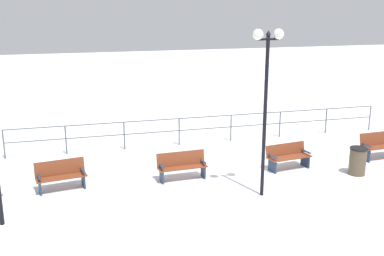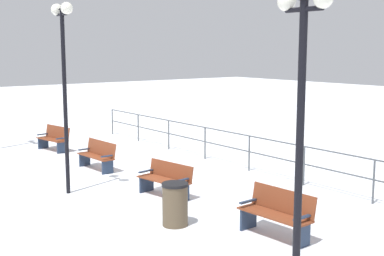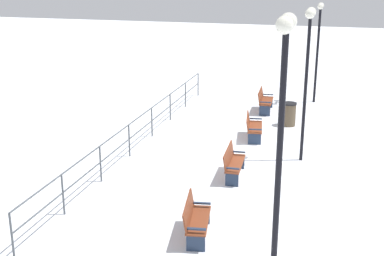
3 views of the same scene
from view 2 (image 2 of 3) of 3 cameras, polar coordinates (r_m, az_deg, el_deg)
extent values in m
plane|color=white|center=(15.09, -6.78, -5.79)|extent=(80.00, 80.00, 0.00)
cube|color=brown|center=(20.00, -15.01, -1.20)|extent=(0.70, 1.56, 0.04)
cube|color=brown|center=(20.08, -14.46, -0.44)|extent=(0.36, 1.50, 0.45)
cube|color=#23334C|center=(20.59, -15.93, -1.57)|extent=(0.42, 0.12, 0.43)
cube|color=#23334C|center=(19.49, -13.98, -2.06)|extent=(0.42, 0.12, 0.43)
cube|color=#23334C|center=(20.52, -16.02, -0.66)|extent=(0.43, 0.14, 0.04)
cube|color=#23334C|center=(19.42, -14.07, -1.10)|extent=(0.43, 0.14, 0.04)
cube|color=brown|center=(16.56, -10.48, -3.05)|extent=(0.51, 1.63, 0.04)
cube|color=brown|center=(16.62, -9.87, -2.15)|extent=(0.20, 1.61, 0.45)
cube|color=#23334C|center=(17.21, -11.63, -3.38)|extent=(0.38, 0.07, 0.43)
cube|color=#23334C|center=(16.01, -9.20, -4.21)|extent=(0.38, 0.07, 0.43)
cube|color=#23334C|center=(17.13, -11.73, -2.29)|extent=(0.38, 0.09, 0.04)
cube|color=#23334C|center=(15.93, -9.29, -3.05)|extent=(0.38, 0.09, 0.04)
cube|color=brown|center=(13.38, -3.11, -5.68)|extent=(0.73, 1.61, 0.04)
cube|color=brown|center=(13.50, -2.31, -4.60)|extent=(0.33, 1.55, 0.40)
cube|color=#23334C|center=(13.93, -4.99, -6.06)|extent=(0.46, 0.12, 0.44)
cube|color=#23334C|center=(12.96, -1.08, -7.14)|extent=(0.46, 0.12, 0.44)
cube|color=#23334C|center=(13.83, -5.07, -4.71)|extent=(0.47, 0.14, 0.04)
cube|color=#23334C|center=(12.86, -1.15, -5.70)|extent=(0.47, 0.14, 0.04)
cube|color=brown|center=(10.65, 8.95, -9.33)|extent=(0.59, 1.62, 0.04)
cube|color=brown|center=(10.77, 9.88, -7.78)|extent=(0.20, 1.60, 0.46)
cube|color=#23334C|center=(11.17, 6.17, -9.71)|extent=(0.46, 0.07, 0.48)
cube|color=#23334C|center=(10.31, 11.91, -11.43)|extent=(0.46, 0.07, 0.48)
cube|color=#23334C|center=(11.05, 6.13, -7.96)|extent=(0.46, 0.09, 0.04)
cube|color=#23334C|center=(10.18, 11.90, -9.56)|extent=(0.46, 0.09, 0.04)
cylinder|color=black|center=(13.74, -13.67, 2.59)|extent=(0.10, 0.10, 4.71)
cylinder|color=black|center=(13.70, -14.01, 11.93)|extent=(0.06, 0.60, 0.06)
sphere|color=white|center=(13.98, -14.53, 12.40)|extent=(0.30, 0.30, 0.30)
sphere|color=white|center=(13.43, -13.52, 12.60)|extent=(0.30, 0.30, 0.30)
cone|color=black|center=(13.71, -14.04, 12.68)|extent=(0.15, 0.15, 0.12)
cylinder|color=black|center=(7.35, 11.62, -3.76)|extent=(0.11, 0.11, 4.38)
cylinder|color=black|center=(7.20, 12.13, 12.55)|extent=(0.07, 0.62, 0.07)
sphere|color=white|center=(7.42, 10.28, 13.38)|extent=(0.26, 0.26, 0.26)
cylinder|color=#4C5156|center=(23.30, -8.69, 0.66)|extent=(0.05, 0.05, 1.09)
cylinder|color=#4C5156|center=(21.42, -5.89, 0.01)|extent=(0.05, 0.05, 1.09)
cylinder|color=#4C5156|center=(19.60, -2.56, -0.76)|extent=(0.05, 0.05, 1.09)
cylinder|color=#4C5156|center=(17.86, 1.43, -1.68)|extent=(0.05, 0.05, 1.09)
cylinder|color=#4C5156|center=(16.23, 6.26, -2.77)|extent=(0.05, 0.05, 1.09)
cylinder|color=#4C5156|center=(14.75, 12.12, -4.08)|extent=(0.05, 0.05, 1.09)
cylinder|color=#4C5156|center=(13.47, 19.21, -5.59)|extent=(0.05, 0.05, 1.09)
cylinder|color=#4C5156|center=(16.94, 3.75, -0.38)|extent=(0.04, 15.35, 0.04)
cylinder|color=#4C5156|center=(17.02, 3.73, -2.02)|extent=(0.04, 15.35, 0.04)
cylinder|color=brown|center=(11.26, -1.86, -8.47)|extent=(0.55, 0.55, 0.87)
cylinder|color=black|center=(11.13, -1.87, -6.18)|extent=(0.57, 0.57, 0.06)
camera|label=1|loc=(19.19, -58.15, 10.19)|focal=43.78mm
camera|label=3|loc=(29.23, -28.69, 12.21)|focal=48.42mm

